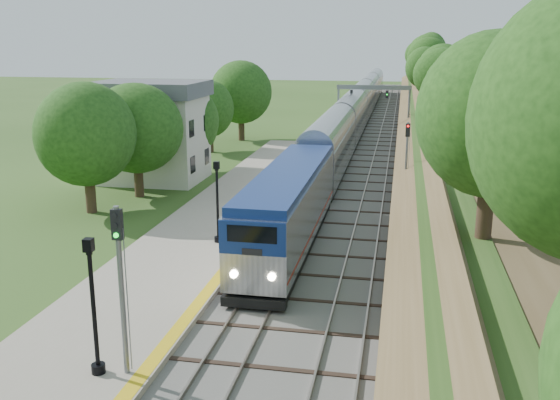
% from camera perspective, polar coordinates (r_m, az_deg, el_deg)
% --- Properties ---
extents(ground, '(320.00, 320.00, 0.00)m').
position_cam_1_polar(ground, '(21.21, -6.70, -17.52)').
color(ground, '#2D4C19').
rests_on(ground, ground).
extents(trackbed, '(9.50, 170.00, 0.28)m').
position_cam_1_polar(trackbed, '(77.96, 8.23, 6.11)').
color(trackbed, '#4C4944').
rests_on(trackbed, ground).
extents(platform, '(6.40, 68.00, 0.38)m').
position_cam_1_polar(platform, '(36.53, -6.93, -3.18)').
color(platform, gray).
rests_on(platform, ground).
extents(yellow_stripe, '(0.55, 68.00, 0.01)m').
position_cam_1_polar(yellow_stripe, '(35.72, -2.57, -3.17)').
color(yellow_stripe, gold).
rests_on(yellow_stripe, platform).
extents(embankment, '(10.64, 170.00, 11.70)m').
position_cam_1_polar(embankment, '(77.76, 14.48, 7.19)').
color(embankment, brown).
rests_on(embankment, ground).
extents(station_building, '(8.60, 6.60, 8.00)m').
position_cam_1_polar(station_building, '(51.53, -11.66, 6.24)').
color(station_building, beige).
rests_on(station_building, ground).
extents(signal_gantry, '(8.40, 0.38, 6.20)m').
position_cam_1_polar(signal_gantry, '(72.42, 8.52, 9.26)').
color(signal_gantry, slate).
rests_on(signal_gantry, ground).
extents(trees_behind_platform, '(7.82, 53.32, 7.21)m').
position_cam_1_polar(trees_behind_platform, '(41.88, -12.97, 4.94)').
color(trees_behind_platform, '#332316').
rests_on(trees_behind_platform, ground).
extents(train, '(2.86, 114.84, 4.20)m').
position_cam_1_polar(train, '(80.59, 6.95, 7.93)').
color(train, black).
rests_on(train, trackbed).
extents(lamppost_mid, '(0.47, 0.47, 4.72)m').
position_cam_1_polar(lamppost_mid, '(21.56, -16.63, -10.02)').
color(lamppost_mid, black).
rests_on(lamppost_mid, platform).
extents(lamppost_far, '(0.45, 0.45, 4.50)m').
position_cam_1_polar(lamppost_far, '(34.03, -5.73, -0.61)').
color(lamppost_far, black).
rests_on(lamppost_far, platform).
extents(signal_platform, '(0.34, 0.27, 5.78)m').
position_cam_1_polar(signal_platform, '(20.79, -14.38, -6.48)').
color(signal_platform, slate).
rests_on(signal_platform, platform).
extents(signal_farside, '(0.31, 0.24, 5.60)m').
position_cam_1_polar(signal_farside, '(44.09, 11.50, 4.18)').
color(signal_farside, slate).
rests_on(signal_farside, ground).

